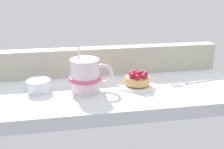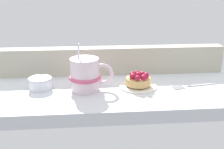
{
  "view_description": "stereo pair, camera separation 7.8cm",
  "coord_description": "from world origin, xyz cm",
  "px_view_note": "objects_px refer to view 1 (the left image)",
  "views": [
    {
      "loc": [
        -15.7,
        -79.68,
        32.01
      ],
      "look_at": [
        -0.95,
        -0.61,
        4.63
      ],
      "focal_mm": 45.36,
      "sensor_mm": 36.0,
      "label": 1
    },
    {
      "loc": [
        -8.02,
        -80.73,
        32.01
      ],
      "look_at": [
        -0.95,
        -0.61,
        4.63
      ],
      "focal_mm": 45.36,
      "sensor_mm": 36.0,
      "label": 2
    }
  ],
  "objects_px": {
    "dessert_plate": "(138,85)",
    "sugar_bowl": "(39,85)",
    "coffee_mug": "(86,76)",
    "dessert_fork": "(192,82)",
    "raspberry_tart": "(138,79)"
  },
  "relations": [
    {
      "from": "raspberry_tart",
      "to": "dessert_plate",
      "type": "bearing_deg",
      "value": 70.95
    },
    {
      "from": "coffee_mug",
      "to": "sugar_bowl",
      "type": "bearing_deg",
      "value": 170.74
    },
    {
      "from": "dessert_plate",
      "to": "coffee_mug",
      "type": "bearing_deg",
      "value": -178.53
    },
    {
      "from": "dessert_plate",
      "to": "dessert_fork",
      "type": "height_order",
      "value": "dessert_plate"
    },
    {
      "from": "coffee_mug",
      "to": "raspberry_tart",
      "type": "bearing_deg",
      "value": 1.39
    },
    {
      "from": "raspberry_tart",
      "to": "coffee_mug",
      "type": "relative_size",
      "value": 0.53
    },
    {
      "from": "dessert_fork",
      "to": "raspberry_tart",
      "type": "bearing_deg",
      "value": 179.33
    },
    {
      "from": "sugar_bowl",
      "to": "dessert_fork",
      "type": "bearing_deg",
      "value": -2.49
    },
    {
      "from": "dessert_fork",
      "to": "sugar_bowl",
      "type": "height_order",
      "value": "sugar_bowl"
    },
    {
      "from": "dessert_plate",
      "to": "sugar_bowl",
      "type": "distance_m",
      "value": 0.3
    },
    {
      "from": "raspberry_tart",
      "to": "dessert_fork",
      "type": "relative_size",
      "value": 0.48
    },
    {
      "from": "coffee_mug",
      "to": "dessert_plate",
      "type": "bearing_deg",
      "value": 1.47
    },
    {
      "from": "sugar_bowl",
      "to": "dessert_plate",
      "type": "bearing_deg",
      "value": -3.54
    },
    {
      "from": "dessert_plate",
      "to": "raspberry_tart",
      "type": "height_order",
      "value": "raspberry_tart"
    },
    {
      "from": "dessert_plate",
      "to": "dessert_fork",
      "type": "xyz_separation_m",
      "value": [
        0.18,
        -0.0,
        -0.0
      ]
    }
  ]
}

